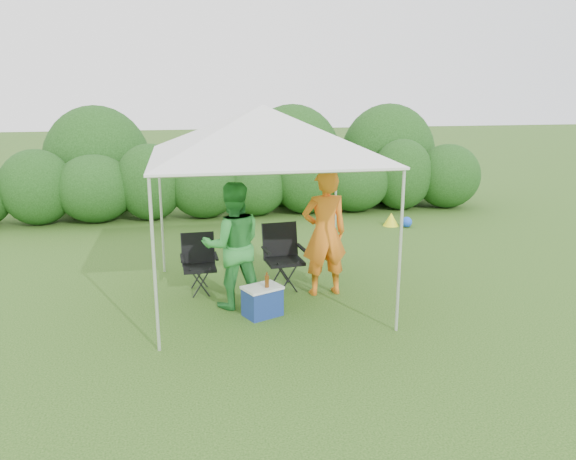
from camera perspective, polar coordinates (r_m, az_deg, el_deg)
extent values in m
plane|color=#39601E|center=(8.03, -1.87, -8.09)|extent=(70.00, 70.00, 0.00)
ellipsoid|color=#1F4C18|center=(13.90, -24.16, 3.98)|extent=(1.65, 1.40, 1.73)
cylinder|color=#382616|center=(14.03, -23.87, 1.12)|extent=(0.12, 0.12, 0.30)
ellipsoid|color=#1F4C18|center=(13.67, -19.04, 3.98)|extent=(1.80, 1.53, 1.57)
cylinder|color=#382616|center=(13.79, -18.83, 1.38)|extent=(0.12, 0.12, 0.30)
ellipsoid|color=#1F4C18|center=(13.53, -13.84, 4.74)|extent=(1.58, 1.34, 1.80)
cylinder|color=#382616|center=(13.67, -13.65, 1.64)|extent=(0.12, 0.12, 0.30)
ellipsoid|color=#1F4C18|center=(13.53, -8.53, 4.68)|extent=(1.73, 1.47, 1.65)
cylinder|color=#382616|center=(13.66, -8.43, 1.88)|extent=(0.12, 0.12, 0.30)
ellipsoid|color=#1F4C18|center=(13.65, -3.27, 4.57)|extent=(1.50, 1.28, 1.50)
cylinder|color=#382616|center=(13.77, -3.24, 2.11)|extent=(0.12, 0.12, 0.30)
ellipsoid|color=#1F4C18|center=(13.85, 1.86, 5.20)|extent=(1.65, 1.40, 1.73)
cylinder|color=#382616|center=(13.98, 1.84, 2.32)|extent=(0.12, 0.12, 0.30)
ellipsoid|color=#1F4C18|center=(14.19, 6.79, 5.02)|extent=(1.80, 1.53, 1.57)
cylinder|color=#382616|center=(14.30, 6.72, 2.50)|extent=(0.12, 0.12, 0.30)
ellipsoid|color=#1F4C18|center=(14.59, 11.50, 5.54)|extent=(1.57, 1.34, 1.80)
cylinder|color=#382616|center=(14.72, 11.36, 2.66)|extent=(0.12, 0.12, 0.30)
ellipsoid|color=#1F4C18|center=(15.12, 15.89, 5.29)|extent=(1.72, 1.47, 1.65)
cylinder|color=#382616|center=(15.23, 15.72, 2.79)|extent=(0.12, 0.12, 0.30)
cylinder|color=silver|center=(6.66, -13.43, -3.68)|extent=(0.04, 0.04, 2.10)
cylinder|color=silver|center=(7.16, 11.31, -2.30)|extent=(0.04, 0.04, 2.10)
cylinder|color=silver|center=(9.56, -12.75, 1.82)|extent=(0.04, 0.04, 2.10)
cylinder|color=silver|center=(9.91, 4.85, 2.57)|extent=(0.04, 0.04, 2.10)
cube|color=white|center=(7.98, -2.56, 7.49)|extent=(3.10, 3.10, 0.03)
pyramid|color=white|center=(7.94, -2.59, 10.11)|extent=(3.10, 3.10, 0.70)
cube|color=black|center=(8.71, -0.39, -3.18)|extent=(0.59, 0.56, 0.05)
cube|color=black|center=(8.84, -0.81, -0.92)|extent=(0.56, 0.20, 0.52)
cube|color=black|center=(8.58, -2.22, -2.13)|extent=(0.10, 0.47, 0.03)
cube|color=black|center=(8.73, 1.40, -1.83)|extent=(0.10, 0.47, 0.03)
cylinder|color=black|center=(8.51, -1.46, -5.18)|extent=(0.03, 0.03, 0.44)
cylinder|color=black|center=(8.63, 1.52, -4.89)|extent=(0.03, 0.03, 0.44)
cylinder|color=black|center=(8.93, -2.23, -4.23)|extent=(0.03, 0.03, 0.44)
cylinder|color=black|center=(9.05, 0.62, -3.96)|extent=(0.03, 0.03, 0.44)
cube|color=black|center=(8.65, -8.98, -3.81)|extent=(0.50, 0.47, 0.05)
cube|color=black|center=(8.77, -9.14, -1.76)|extent=(0.49, 0.15, 0.47)
cube|color=black|center=(8.59, -10.72, -2.83)|extent=(0.06, 0.42, 0.03)
cube|color=black|center=(8.62, -7.34, -2.64)|extent=(0.06, 0.42, 0.03)
cylinder|color=black|center=(8.51, -10.23, -5.58)|extent=(0.02, 0.02, 0.40)
cylinder|color=black|center=(8.53, -7.44, -5.41)|extent=(0.02, 0.02, 0.40)
cylinder|color=black|center=(8.90, -10.36, -4.68)|extent=(0.02, 0.02, 0.40)
cylinder|color=black|center=(8.92, -7.70, -4.53)|extent=(0.02, 0.02, 0.40)
imported|color=orange|center=(8.37, 3.73, -0.30)|extent=(0.73, 0.51, 1.91)
imported|color=#2E8D38|center=(7.92, -5.61, -1.57)|extent=(0.91, 0.73, 1.80)
cube|color=navy|center=(7.78, -2.62, -7.33)|extent=(0.58, 0.51, 0.39)
cube|color=silver|center=(7.70, -2.64, -5.87)|extent=(0.61, 0.54, 0.03)
cylinder|color=#592D0C|center=(7.63, -2.16, -5.07)|extent=(0.06, 0.06, 0.21)
cone|color=yellow|center=(12.92, 10.42, 1.07)|extent=(0.36, 0.36, 0.30)
sphere|color=blue|center=(12.86, 11.97, 0.80)|extent=(0.24, 0.24, 0.24)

